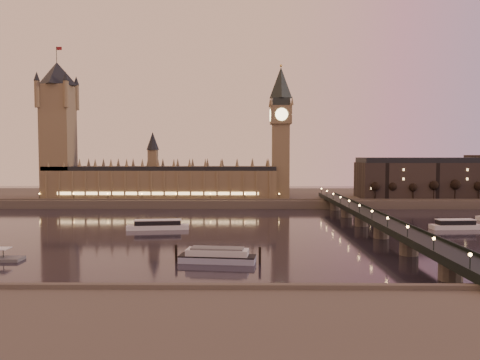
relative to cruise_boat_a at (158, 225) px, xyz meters
name	(u,v)px	position (x,y,z in m)	size (l,w,h in m)	color
ground	(196,231)	(21.34, -6.39, -2.34)	(700.00, 700.00, 0.00)	black
far_embankment	(249,197)	(51.34, 158.61, 0.66)	(560.00, 130.00, 6.00)	#423D35
palace_of_westminster	(161,178)	(-18.78, 114.60, 19.37)	(180.00, 26.62, 52.00)	brown
victoria_tower	(58,122)	(-98.66, 114.61, 63.45)	(31.68, 31.68, 118.00)	brown
big_ben	(281,124)	(75.33, 114.59, 61.61)	(17.68, 17.68, 104.00)	brown
westminster_bridge	(370,221)	(112.95, -6.39, 3.18)	(13.20, 260.00, 15.30)	black
city_block	(455,177)	(216.28, 124.54, 19.90)	(155.00, 45.00, 34.00)	black
bare_tree_0	(373,186)	(144.33, 102.61, 13.94)	(6.76, 6.76, 13.74)	black
bare_tree_1	(393,186)	(159.88, 102.61, 13.94)	(6.76, 6.76, 13.74)	black
bare_tree_2	(414,186)	(175.43, 102.61, 13.94)	(6.76, 6.76, 13.74)	black
bare_tree_3	(435,186)	(190.98, 102.61, 13.94)	(6.76, 6.76, 13.74)	black
bare_tree_4	(455,186)	(206.53, 102.61, 13.94)	(6.76, 6.76, 13.74)	black
bare_tree_5	(476,187)	(222.09, 102.61, 13.94)	(6.76, 6.76, 13.74)	black
cruise_boat_a	(158,225)	(0.00, 0.00, 0.00)	(33.85, 11.34, 5.31)	silver
cruise_boat_c	(455,225)	(161.88, 2.45, 0.04)	(27.50, 9.59, 5.39)	silver
moored_barge	(217,256)	(36.58, -77.06, 0.22)	(32.90, 11.42, 6.07)	#98A3C2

